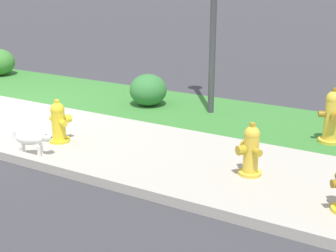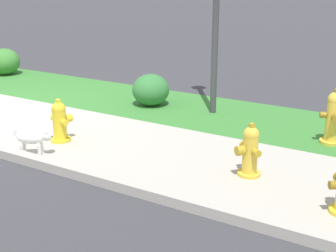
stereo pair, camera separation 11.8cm
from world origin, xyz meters
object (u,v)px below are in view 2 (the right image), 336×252
fire_hydrant_across_street (60,122)px  small_white_dog (34,138)px  fire_hydrant_far_end (250,151)px  shrub_bush_mid_verge (4,62)px  shrub_bush_far_verge (151,90)px  fire_hydrant_by_grass_verge (334,118)px

fire_hydrant_across_street → small_white_dog: (0.08, -0.60, -0.06)m
fire_hydrant_far_end → shrub_bush_mid_verge: size_ratio=0.91×
fire_hydrant_across_street → shrub_bush_far_verge: fire_hydrant_across_street is taller
fire_hydrant_far_end → fire_hydrant_by_grass_verge: size_ratio=0.83×
shrub_bush_mid_verge → shrub_bush_far_verge: size_ratio=1.07×
fire_hydrant_far_end → fire_hydrant_across_street: bearing=42.1°
fire_hydrant_far_end → shrub_bush_mid_verge: (-7.33, 2.55, -0.01)m
fire_hydrant_by_grass_verge → fire_hydrant_across_street: (-3.47, -1.96, -0.09)m
fire_hydrant_far_end → shrub_bush_far_verge: fire_hydrant_far_end is taller
fire_hydrant_across_street → small_white_dog: 0.61m
fire_hydrant_by_grass_verge → small_white_dog: size_ratio=1.67×
fire_hydrant_far_end → fire_hydrant_across_street: (-2.85, -0.27, -0.02)m
fire_hydrant_across_street → shrub_bush_far_verge: size_ratio=0.93×
fire_hydrant_far_end → shrub_bush_far_verge: bearing=0.0°
fire_hydrant_by_grass_verge → small_white_dog: (-3.39, -2.56, -0.15)m
small_white_dog → shrub_bush_mid_verge: 5.70m
fire_hydrant_far_end → shrub_bush_far_verge: 3.47m
fire_hydrant_across_street → shrub_bush_mid_verge: 5.29m
small_white_dog → shrub_bush_far_verge: size_ratio=0.71×
fire_hydrant_far_end → small_white_dog: fire_hydrant_far_end is taller
small_white_dog → shrub_bush_mid_verge: bearing=116.9°
fire_hydrant_across_street → small_white_dog: size_ratio=1.32×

